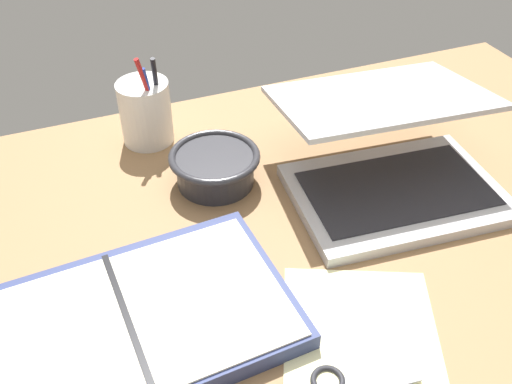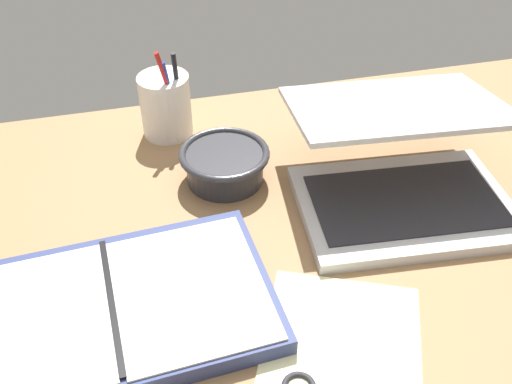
{
  "view_description": "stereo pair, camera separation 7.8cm",
  "coord_description": "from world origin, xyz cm",
  "px_view_note": "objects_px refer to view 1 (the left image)",
  "views": [
    {
      "loc": [
        -24.26,
        -44.87,
        58.2
      ],
      "look_at": [
        -2.14,
        10.97,
        9.0
      ],
      "focal_mm": 40.0,
      "sensor_mm": 36.0,
      "label": 1
    },
    {
      "loc": [
        -16.89,
        -47.26,
        58.2
      ],
      "look_at": [
        -2.14,
        10.97,
        9.0
      ],
      "focal_mm": 40.0,
      "sensor_mm": 36.0,
      "label": 2
    }
  ],
  "objects_px": {
    "laptop": "(390,160)",
    "bowl": "(215,166)",
    "pen_cup": "(146,112)",
    "planner": "(129,326)"
  },
  "relations": [
    {
      "from": "pen_cup",
      "to": "planner",
      "type": "distance_m",
      "value": 0.42
    },
    {
      "from": "pen_cup",
      "to": "planner",
      "type": "xyz_separation_m",
      "value": [
        -0.12,
        -0.4,
        -0.04
      ]
    },
    {
      "from": "laptop",
      "to": "bowl",
      "type": "xyz_separation_m",
      "value": [
        -0.25,
        0.11,
        -0.02
      ]
    },
    {
      "from": "laptop",
      "to": "pen_cup",
      "type": "relative_size",
      "value": 2.01
    },
    {
      "from": "laptop",
      "to": "planner",
      "type": "height_order",
      "value": "laptop"
    },
    {
      "from": "bowl",
      "to": "pen_cup",
      "type": "bearing_deg",
      "value": 113.81
    },
    {
      "from": "laptop",
      "to": "bowl",
      "type": "distance_m",
      "value": 0.27
    },
    {
      "from": "pen_cup",
      "to": "laptop",
      "type": "bearing_deg",
      "value": -40.0
    },
    {
      "from": "bowl",
      "to": "pen_cup",
      "type": "xyz_separation_m",
      "value": [
        -0.07,
        0.16,
        0.02
      ]
    },
    {
      "from": "bowl",
      "to": "planner",
      "type": "bearing_deg",
      "value": -128.0
    }
  ]
}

